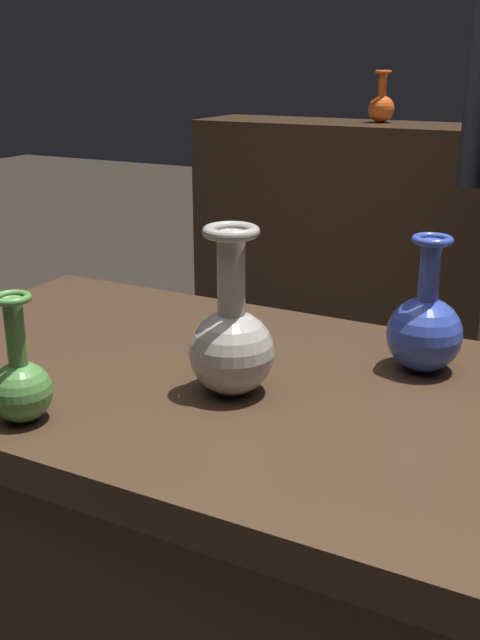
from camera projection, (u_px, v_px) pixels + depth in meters
name	position (u px, v px, depth m)	size (l,w,h in m)	color
display_plinth	(246.00, 603.00, 1.21)	(1.20, 0.64, 0.80)	#382619
vase_centerpiece	(233.00, 341.00, 1.02)	(0.12, 0.12, 0.24)	gray
vase_left_accent	(21.00, 383.00, 0.95)	(0.08, 0.08, 0.17)	#477A38
vase_right_accent	(425.00, 329.00, 1.10)	(0.11, 0.11, 0.21)	#2D429E
shelf_vase_left	(381.00, 105.00, 3.10)	(0.11, 0.11, 0.21)	#E55B1E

